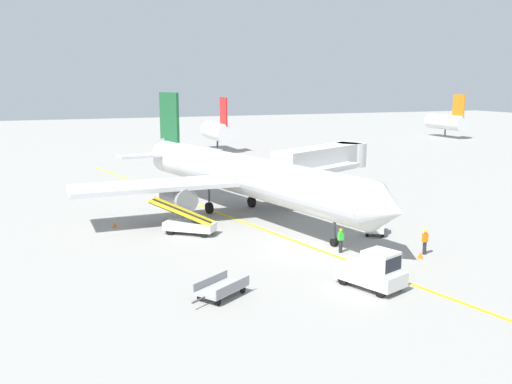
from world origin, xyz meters
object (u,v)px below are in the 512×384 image
at_px(jet_bridge, 328,159).
at_px(safety_cone_nose_left, 420,255).
at_px(airliner, 240,174).
at_px(ground_crew_marshaller, 425,241).
at_px(baggage_cart_loaded, 222,288).
at_px(safety_cone_nose_right, 115,224).
at_px(pushback_tug, 374,271).
at_px(ground_crew_wing_walker, 341,239).
at_px(baggage_tug_near_wing, 375,222).
at_px(belt_loader_forward_hold, 188,224).
at_px(belt_loader_aft_hold, 349,208).

distance_m(jet_bridge, safety_cone_nose_left, 22.05).
bearing_deg(airliner, ground_crew_marshaller, -64.80).
xyz_separation_m(baggage_cart_loaded, ground_crew_marshaller, (14.69, 2.30, 0.44)).
xyz_separation_m(baggage_cart_loaded, safety_cone_nose_right, (-3.32, 16.86, -0.25)).
distance_m(airliner, safety_cone_nose_right, 11.21).
bearing_deg(ground_crew_marshaller, baggage_cart_loaded, -171.10).
bearing_deg(pushback_tug, ground_crew_wing_walker, 75.97).
height_order(baggage_tug_near_wing, baggage_cart_loaded, baggage_tug_near_wing).
distance_m(belt_loader_forward_hold, safety_cone_nose_left, 16.71).
relative_size(airliner, baggage_cart_loaded, 9.79).
distance_m(airliner, baggage_tug_near_wing, 12.58).
distance_m(airliner, ground_crew_marshaller, 17.36).
xyz_separation_m(jet_bridge, baggage_cart_loaded, (-18.60, -22.97, -3.07)).
xyz_separation_m(jet_bridge, safety_cone_nose_right, (-21.93, -6.11, -3.32)).
distance_m(belt_loader_forward_hold, ground_crew_marshaller, 16.89).
xyz_separation_m(belt_loader_forward_hold, ground_crew_marshaller, (13.16, -10.59, 0.13)).
distance_m(baggage_tug_near_wing, belt_loader_forward_hold, 13.89).
height_order(jet_bridge, ground_crew_wing_walker, jet_bridge).
relative_size(belt_loader_forward_hold, ground_crew_wing_walker, 2.79).
bearing_deg(safety_cone_nose_right, ground_crew_marshaller, -38.95).
distance_m(safety_cone_nose_left, safety_cone_nose_right, 22.97).
distance_m(ground_crew_marshaller, ground_crew_wing_walker, 5.46).
bearing_deg(belt_loader_aft_hold, baggage_tug_near_wing, -99.90).
bearing_deg(jet_bridge, belt_loader_forward_hold, -149.43).
bearing_deg(ground_crew_marshaller, belt_loader_aft_hold, 86.38).
bearing_deg(belt_loader_forward_hold, safety_cone_nose_right, 140.73).
height_order(pushback_tug, baggage_tug_near_wing, pushback_tug).
bearing_deg(jet_bridge, baggage_tug_near_wing, -105.32).
bearing_deg(safety_cone_nose_right, ground_crew_wing_walker, -43.07).
bearing_deg(safety_cone_nose_left, pushback_tug, -148.81).
height_order(belt_loader_aft_hold, safety_cone_nose_left, belt_loader_aft_hold).
distance_m(baggage_tug_near_wing, baggage_cart_loaded, 16.37).
distance_m(jet_bridge, belt_loader_forward_hold, 20.02).
relative_size(baggage_tug_near_wing, safety_cone_nose_left, 6.18).
distance_m(belt_loader_forward_hold, baggage_cart_loaded, 12.99).
xyz_separation_m(pushback_tug, baggage_tug_near_wing, (6.28, 9.53, -0.07)).
bearing_deg(pushback_tug, airliner, 92.23).
height_order(baggage_tug_near_wing, ground_crew_wing_walker, baggage_tug_near_wing).
xyz_separation_m(pushback_tug, ground_crew_wing_walker, (1.61, 6.45, -0.08)).
height_order(belt_loader_forward_hold, ground_crew_wing_walker, belt_loader_forward_hold).
relative_size(ground_crew_marshaller, ground_crew_wing_walker, 1.00).
bearing_deg(baggage_tug_near_wing, belt_loader_aft_hold, 80.10).
bearing_deg(belt_loader_forward_hold, baggage_cart_loaded, -96.78).
distance_m(baggage_cart_loaded, ground_crew_wing_walker, 10.81).
bearing_deg(safety_cone_nose_left, baggage_tug_near_wing, 85.13).
relative_size(ground_crew_wing_walker, safety_cone_nose_right, 3.86).
xyz_separation_m(ground_crew_marshaller, ground_crew_wing_walker, (-4.94, 2.34, 0.00)).
bearing_deg(ground_crew_wing_walker, jet_bridge, 64.24).
xyz_separation_m(pushback_tug, safety_cone_nose_left, (5.77, 3.49, -0.77)).
bearing_deg(ground_crew_wing_walker, belt_loader_forward_hold, 134.89).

